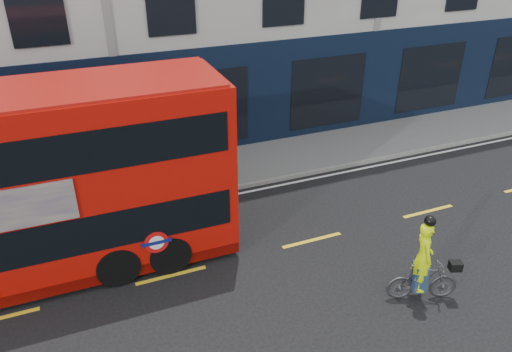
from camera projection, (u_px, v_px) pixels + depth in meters
ground at (187, 315)px, 11.34m from camera, size 120.00×120.00×0.00m
pavement at (135, 184)px, 16.62m from camera, size 60.00×3.00×0.12m
kerb at (144, 206)px, 15.39m from camera, size 60.00×0.12×0.13m
road_edge_line at (146, 212)px, 15.18m from camera, size 58.00×0.10×0.01m
lane_dashes at (171, 275)px, 12.56m from camera, size 58.00×0.12×0.01m
cyclist at (423, 272)px, 11.48m from camera, size 1.73×1.00×2.31m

